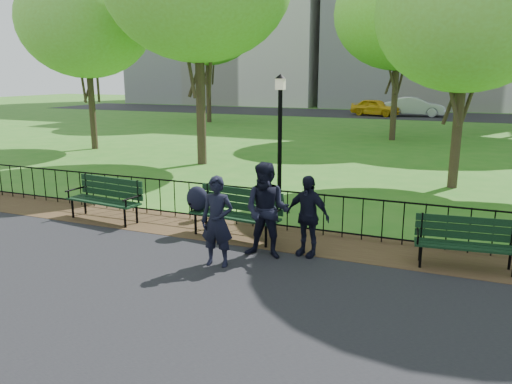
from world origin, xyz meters
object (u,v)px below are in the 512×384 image
at_px(park_bench_main, 217,203).
at_px(person_mid, 267,211).
at_px(park_bench_left_a, 107,194).
at_px(person_left, 217,221).
at_px(person_right, 307,216).
at_px(park_bench_right_a, 466,237).
at_px(tree_near_e, 468,14).
at_px(sedan_silver, 414,107).
at_px(tree_far_w, 207,19).
at_px(taxi, 376,107).
at_px(lamppost, 280,135).
at_px(tree_far_c, 400,14).
at_px(tree_mid_w, 86,21).

xyz_separation_m(park_bench_main, person_mid, (1.42, -0.80, 0.20)).
height_order(park_bench_left_a, person_left, person_left).
distance_m(park_bench_main, person_right, 2.11).
height_order(park_bench_main, park_bench_left_a, park_bench_main).
relative_size(park_bench_main, person_right, 1.38).
relative_size(park_bench_right_a, tree_near_e, 0.25).
xyz_separation_m(park_bench_right_a, person_left, (-4.02, -1.58, 0.26)).
bearing_deg(sedan_silver, tree_far_w, 124.66).
bearing_deg(person_left, taxi, 88.08).
xyz_separation_m(park_bench_left_a, person_right, (4.95, -0.47, 0.16)).
relative_size(lamppost, tree_far_c, 0.37).
height_order(tree_near_e, tree_mid_w, tree_mid_w).
distance_m(lamppost, tree_near_e, 6.42).
bearing_deg(park_bench_main, park_bench_left_a, -174.12).
distance_m(park_bench_left_a, person_mid, 4.39).
height_order(park_bench_main, taxi, taxi).
relative_size(tree_far_c, person_mid, 5.01).
bearing_deg(lamppost, tree_far_w, 122.40).
bearing_deg(lamppost, person_right, -62.34).
xyz_separation_m(tree_mid_w, taxi, (8.67, 23.23, -4.84)).
xyz_separation_m(tree_near_e, person_left, (-3.64, -8.29, -4.11)).
bearing_deg(park_bench_main, tree_far_w, 125.02).
relative_size(park_bench_main, sedan_silver, 0.45).
xyz_separation_m(tree_near_e, person_right, (-2.34, -7.20, -4.15)).
bearing_deg(person_right, park_bench_main, -177.89).
bearing_deg(person_right, person_mid, -135.94).
bearing_deg(person_mid, tree_mid_w, 137.59).
distance_m(park_bench_main, taxi, 32.33).
xyz_separation_m(park_bench_right_a, sedan_silver, (-3.99, 32.85, 0.23)).
distance_m(person_left, taxi, 33.89).
distance_m(tree_far_c, person_right, 18.57).
bearing_deg(person_right, tree_far_c, 106.46).
xyz_separation_m(park_bench_left_a, tree_mid_w, (-7.94, 8.98, 4.92)).
height_order(tree_near_e, tree_far_w, tree_far_w).
bearing_deg(taxi, park_bench_right_a, -149.85).
height_order(park_bench_main, sedan_silver, sedan_silver).
bearing_deg(tree_near_e, tree_mid_w, 171.60).
xyz_separation_m(tree_far_c, person_left, (-0.45, -18.84, -5.34)).
height_order(park_bench_right_a, tree_far_w, tree_far_w).
relative_size(lamppost, person_left, 2.07).
xyz_separation_m(lamppost, tree_mid_w, (-11.10, 6.05, 3.73)).
distance_m(tree_mid_w, tree_far_c, 14.63).
relative_size(tree_far_w, sedan_silver, 2.13).
xyz_separation_m(tree_mid_w, sedan_silver, (11.61, 23.89, -4.75)).
bearing_deg(tree_far_c, person_mid, -89.37).
distance_m(park_bench_main, tree_near_e, 9.12).
bearing_deg(park_bench_left_a, tree_mid_w, 137.73).
distance_m(tree_mid_w, taxi, 25.26).
bearing_deg(park_bench_left_a, tree_far_w, 118.53).
distance_m(park_bench_right_a, tree_far_c, 18.50).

